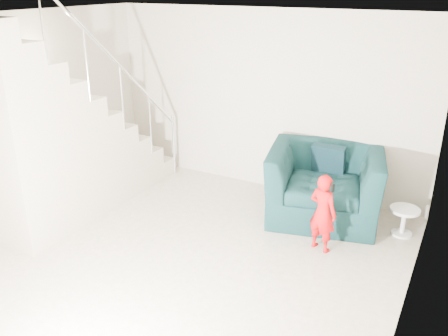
% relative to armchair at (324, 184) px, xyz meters
% --- Properties ---
extents(floor, '(5.50, 5.50, 0.00)m').
position_rel_armchair_xyz_m(floor, '(-1.18, -2.14, -0.48)').
color(floor, gray).
rests_on(floor, ground).
extents(ceiling, '(5.50, 5.50, 0.00)m').
position_rel_armchair_xyz_m(ceiling, '(-1.18, -2.14, 2.22)').
color(ceiling, silver).
rests_on(ceiling, back_wall).
extents(back_wall, '(5.00, 0.00, 5.00)m').
position_rel_armchair_xyz_m(back_wall, '(-1.18, 0.61, 0.87)').
color(back_wall, '#ABA38B').
rests_on(back_wall, floor).
extents(right_wall, '(0.00, 5.50, 5.50)m').
position_rel_armchair_xyz_m(right_wall, '(1.32, -2.14, 0.87)').
color(right_wall, '#ABA38B').
rests_on(right_wall, floor).
extents(armchair, '(1.74, 1.60, 0.96)m').
position_rel_armchair_xyz_m(armchair, '(0.00, 0.00, 0.00)').
color(armchair, black).
rests_on(armchair, floor).
extents(toddler, '(0.41, 0.33, 0.98)m').
position_rel_armchair_xyz_m(toddler, '(0.24, -0.85, 0.01)').
color(toddler, '#AE050F').
rests_on(toddler, floor).
extents(side_table, '(0.37, 0.37, 0.37)m').
position_rel_armchair_xyz_m(side_table, '(1.07, -0.02, -0.23)').
color(side_table, silver).
rests_on(side_table, floor).
extents(staircase, '(1.02, 3.03, 3.62)m').
position_rel_armchair_xyz_m(staircase, '(-3.18, -1.59, 0.47)').
color(staircase, '#ADA089').
rests_on(staircase, floor).
extents(cushion, '(0.45, 0.22, 0.45)m').
position_rel_armchair_xyz_m(cushion, '(-0.05, 0.29, 0.25)').
color(cushion, black).
rests_on(cushion, armchair).
extents(throw, '(0.05, 0.53, 0.59)m').
position_rel_armchair_xyz_m(throw, '(-0.60, -0.10, 0.12)').
color(throw, black).
rests_on(throw, armchair).
extents(phone, '(0.04, 0.05, 0.10)m').
position_rel_armchair_xyz_m(phone, '(0.34, -0.89, 0.37)').
color(phone, black).
rests_on(phone, toddler).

